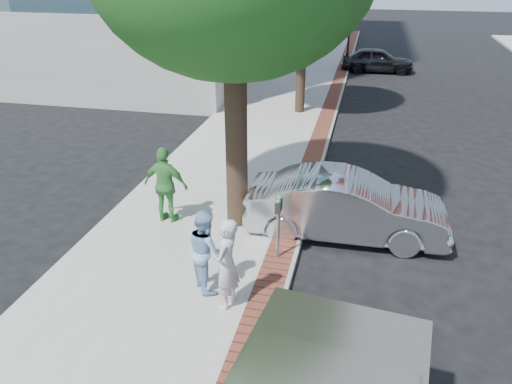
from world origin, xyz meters
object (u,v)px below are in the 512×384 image
(person_green, at_px, (166,185))
(person_gray, at_px, (227,264))
(person_officer, at_px, (206,250))
(bg_car, at_px, (378,60))
(sedan_silver, at_px, (346,206))
(parking_meter, at_px, (278,215))

(person_green, bearing_deg, person_gray, 133.61)
(person_officer, height_order, bg_car, person_officer)
(sedan_silver, xyz_separation_m, bg_car, (0.63, 19.50, -0.08))
(person_officer, relative_size, bg_car, 0.41)
(parking_meter, distance_m, sedan_silver, 2.14)
(person_green, height_order, bg_car, person_green)
(parking_meter, relative_size, person_green, 0.76)
(person_officer, xyz_separation_m, person_green, (-1.81, 2.43, 0.12))
(person_gray, bearing_deg, person_officer, -123.19)
(person_officer, distance_m, sedan_silver, 3.92)
(person_gray, height_order, person_green, person_green)
(person_green, bearing_deg, person_officer, 131.07)
(person_gray, distance_m, person_officer, 0.75)
(person_officer, bearing_deg, sedan_silver, -78.72)
(parking_meter, distance_m, bg_car, 21.18)
(bg_car, bearing_deg, person_gray, 171.04)
(person_gray, bearing_deg, parking_meter, 168.50)
(person_green, bearing_deg, sedan_silver, -168.86)
(parking_meter, bearing_deg, person_gray, -108.83)
(person_green, relative_size, bg_car, 0.47)
(sedan_silver, bearing_deg, bg_car, -2.83)
(person_green, relative_size, sedan_silver, 0.41)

